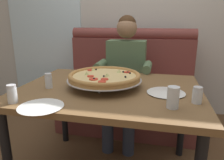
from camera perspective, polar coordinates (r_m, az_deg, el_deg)
back_wall_with_window at (r=2.99m, az=6.40°, el=18.99°), size 6.00×0.12×2.80m
window_panel at (r=3.32m, az=-17.88°, el=18.03°), size 1.10×0.02×2.80m
booth_bench at (r=2.55m, az=4.28°, el=-3.22°), size 1.50×0.78×1.13m
dining_table at (r=1.57m, az=-0.71°, el=-4.95°), size 1.29×0.98×0.75m
diner_main at (r=2.21m, az=3.52°, el=2.24°), size 0.54×0.64×1.27m
pizza at (r=1.54m, az=-2.04°, el=0.91°), size 0.54×0.54×0.11m
shaker_parmesan at (r=1.38m, az=-25.06°, el=-3.70°), size 0.06×0.06×0.11m
shaker_pepper_flakes at (r=1.35m, az=21.76°, el=-4.05°), size 0.06×0.06×0.10m
shaker_oregano at (r=1.59m, az=-16.53°, el=-0.47°), size 0.05×0.05×0.11m
plate_near_left at (r=1.27m, az=-18.44°, el=-6.48°), size 0.26×0.26×0.02m
plate_near_right at (r=1.47m, az=14.19°, el=-3.06°), size 0.25×0.25×0.02m
drinking_glass at (r=1.23m, az=15.93°, el=-4.82°), size 0.07×0.07×0.12m
patio_chair at (r=4.00m, az=-8.88°, el=5.44°), size 0.42×0.42×0.86m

